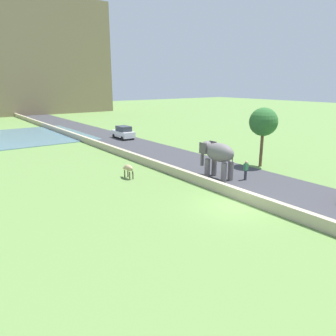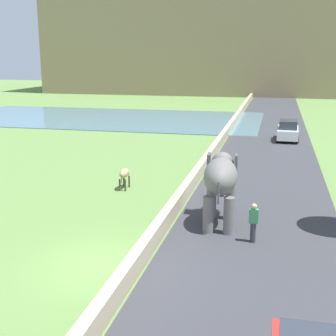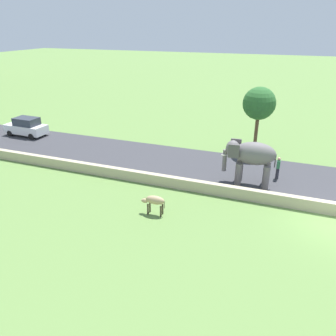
{
  "view_description": "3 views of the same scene",
  "coord_description": "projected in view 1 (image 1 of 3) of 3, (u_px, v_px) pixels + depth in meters",
  "views": [
    {
      "loc": [
        -14.81,
        -12.94,
        7.68
      ],
      "look_at": [
        -0.78,
        6.02,
        1.35
      ],
      "focal_mm": 34.37,
      "sensor_mm": 36.0,
      "label": 1
    },
    {
      "loc": [
        5.56,
        -13.99,
        7.16
      ],
      "look_at": [
        0.56,
        7.36,
        1.81
      ],
      "focal_mm": 49.78,
      "sensor_mm": 36.0,
      "label": 2
    },
    {
      "loc": [
        -17.39,
        2.85,
        9.93
      ],
      "look_at": [
        0.55,
        9.66,
        1.63
      ],
      "focal_mm": 35.76,
      "sensor_mm": 36.0,
      "label": 3
    }
  ],
  "objects": [
    {
      "name": "person_beside_elephant",
      "position": [
        246.0,
        170.0,
        25.67
      ],
      "size": [
        0.36,
        0.22,
        1.63
      ],
      "color": "#33333D",
      "rests_on": "ground"
    },
    {
      "name": "car_white",
      "position": [
        123.0,
        132.0,
        44.59
      ],
      "size": [
        1.88,
        4.04,
        1.8
      ],
      "color": "white",
      "rests_on": "ground"
    },
    {
      "name": "tree_near",
      "position": [
        263.0,
        122.0,
        29.17
      ],
      "size": [
        2.58,
        2.58,
        5.47
      ],
      "color": "brown",
      "rests_on": "ground"
    },
    {
      "name": "cow_tan",
      "position": [
        128.0,
        168.0,
        26.27
      ],
      "size": [
        0.48,
        1.39,
        1.15
      ],
      "color": "tan",
      "rests_on": "ground"
    },
    {
      "name": "ground_plane",
      "position": [
        234.0,
        206.0,
        20.55
      ],
      "size": [
        220.0,
        220.0,
        0.0
      ],
      "primitive_type": "plane",
      "color": "#608442"
    },
    {
      "name": "barrier_wall",
      "position": [
        117.0,
        151.0,
        35.12
      ],
      "size": [
        0.4,
        110.0,
        0.74
      ],
      "primitive_type": "cube",
      "color": "tan",
      "rests_on": "ground"
    },
    {
      "name": "road_surface",
      "position": [
        138.0,
        147.0,
        38.94
      ],
      "size": [
        7.0,
        120.0,
        0.06
      ],
      "primitive_type": "cube",
      "color": "#38383D",
      "rests_on": "ground"
    },
    {
      "name": "elephant",
      "position": [
        217.0,
        154.0,
        25.86
      ],
      "size": [
        1.57,
        3.51,
        2.99
      ],
      "color": "slate",
      "rests_on": "ground"
    }
  ]
}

